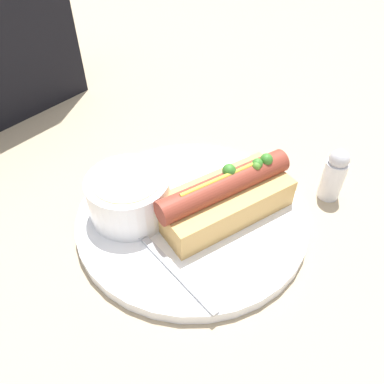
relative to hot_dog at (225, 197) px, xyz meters
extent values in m
plane|color=tan|center=(-0.02, 0.03, -0.04)|extent=(4.00, 4.00, 0.00)
cylinder|color=white|center=(-0.02, 0.03, -0.03)|extent=(0.28, 0.28, 0.01)
cube|color=tan|center=(0.00, 0.00, -0.01)|extent=(0.18, 0.12, 0.04)
cylinder|color=brown|center=(0.00, 0.00, 0.02)|extent=(0.17, 0.08, 0.03)
sphere|color=#518C2D|center=(0.04, -0.02, 0.03)|extent=(0.01, 0.01, 0.01)
sphere|color=#387A28|center=(0.05, -0.02, 0.03)|extent=(0.02, 0.02, 0.02)
sphere|color=#387A28|center=(0.01, 0.00, 0.03)|extent=(0.02, 0.02, 0.02)
sphere|color=#387A28|center=(0.04, -0.02, 0.03)|extent=(0.01, 0.01, 0.01)
cylinder|color=gold|center=(0.00, 0.00, 0.03)|extent=(0.12, 0.04, 0.01)
cylinder|color=white|center=(-0.07, 0.09, 0.00)|extent=(0.10, 0.10, 0.05)
cylinder|color=#D1C184|center=(-0.07, 0.09, 0.02)|extent=(0.08, 0.08, 0.02)
cube|color=#B7B7BC|center=(-0.11, -0.01, -0.02)|extent=(0.03, 0.12, 0.00)
ellipsoid|color=#B7B7BC|center=(-0.09, 0.07, -0.02)|extent=(0.03, 0.05, 0.01)
cylinder|color=silver|center=(0.12, -0.08, -0.01)|extent=(0.03, 0.03, 0.06)
sphere|color=silver|center=(0.12, -0.08, 0.02)|extent=(0.03, 0.03, 0.03)
camera|label=1|loc=(-0.28, -0.17, 0.31)|focal=35.00mm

